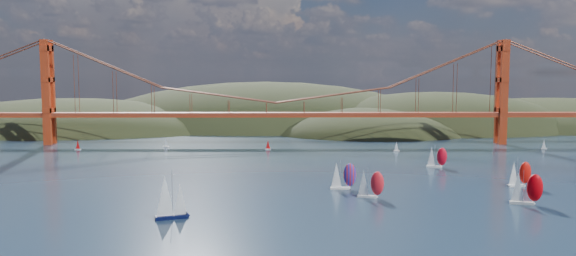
# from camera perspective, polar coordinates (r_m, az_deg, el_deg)

# --- Properties ---
(ground) EXTENTS (1200.00, 1200.00, 0.00)m
(ground) POSITION_cam_1_polar(r_m,az_deg,el_deg) (123.00, -2.36, -12.30)
(ground) COLOR black
(ground) RESTS_ON ground
(headlands) EXTENTS (725.00, 225.00, 96.00)m
(headlands) POSITION_cam_1_polar(r_m,az_deg,el_deg) (400.53, 5.40, -1.59)
(headlands) COLOR black
(headlands) RESTS_ON ground
(bridge) EXTENTS (552.00, 12.00, 55.00)m
(bridge) POSITION_cam_1_polar(r_m,az_deg,el_deg) (297.05, -1.59, 4.56)
(bridge) COLOR maroon
(bridge) RESTS_ON ground
(sloop_navy) EXTENTS (8.63, 6.20, 12.69)m
(sloop_navy) POSITION_cam_1_polar(r_m,az_deg,el_deg) (149.45, -11.94, -6.95)
(sloop_navy) COLOR black
(sloop_navy) RESTS_ON ground
(racer_0) EXTENTS (8.27, 4.87, 9.27)m
(racer_0) POSITION_cam_1_polar(r_m,az_deg,el_deg) (172.66, 8.34, -5.60)
(racer_0) COLOR white
(racer_0) RESTS_ON ground
(racer_1) EXTENTS (9.08, 5.17, 10.17)m
(racer_1) POSITION_cam_1_polar(r_m,az_deg,el_deg) (176.18, 23.02, -5.63)
(racer_1) COLOR silver
(racer_1) RESTS_ON ground
(racer_2) EXTENTS (8.42, 4.30, 9.46)m
(racer_2) POSITION_cam_1_polar(r_m,az_deg,el_deg) (202.47, 22.43, -4.28)
(racer_2) COLOR white
(racer_2) RESTS_ON ground
(racer_3) EXTENTS (8.10, 3.86, 9.13)m
(racer_3) POSITION_cam_1_polar(r_m,az_deg,el_deg) (232.30, 14.84, -2.85)
(racer_3) COLOR white
(racer_3) RESTS_ON ground
(racer_rwb) EXTENTS (8.45, 3.43, 9.74)m
(racer_rwb) POSITION_cam_1_polar(r_m,az_deg,el_deg) (183.89, 5.59, -4.81)
(racer_rwb) COLOR white
(racer_rwb) RESTS_ON ground
(distant_boat_2) EXTENTS (3.00, 2.00, 4.70)m
(distant_boat_2) POSITION_cam_1_polar(r_m,az_deg,el_deg) (294.92, -20.57, -1.62)
(distant_boat_2) COLOR silver
(distant_boat_2) RESTS_ON ground
(distant_boat_3) EXTENTS (3.00, 2.00, 4.70)m
(distant_boat_3) POSITION_cam_1_polar(r_m,az_deg,el_deg) (291.81, -12.31, -1.46)
(distant_boat_3) COLOR silver
(distant_boat_3) RESTS_ON ground
(distant_boat_4) EXTENTS (3.00, 2.00, 4.70)m
(distant_boat_4) POSITION_cam_1_polar(r_m,az_deg,el_deg) (306.68, 24.56, -1.51)
(distant_boat_4) COLOR silver
(distant_boat_4) RESTS_ON ground
(distant_boat_8) EXTENTS (3.00, 2.00, 4.70)m
(distant_boat_8) POSITION_cam_1_polar(r_m,az_deg,el_deg) (275.76, 10.95, -1.84)
(distant_boat_8) COLOR silver
(distant_boat_8) RESTS_ON ground
(distant_boat_9) EXTENTS (3.00, 2.00, 4.70)m
(distant_boat_9) POSITION_cam_1_polar(r_m,az_deg,el_deg) (276.87, -2.04, -1.71)
(distant_boat_9) COLOR silver
(distant_boat_9) RESTS_ON ground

